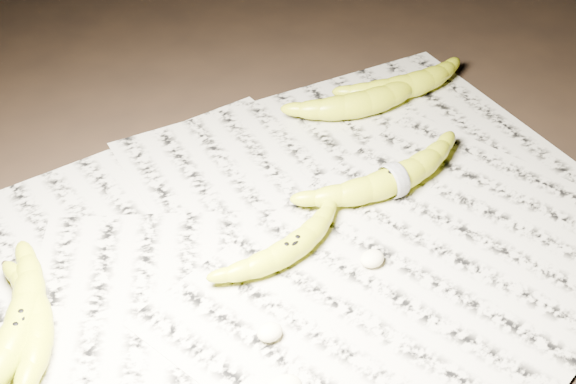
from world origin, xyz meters
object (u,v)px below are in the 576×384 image
banana_left_b (37,322)px  banana_center (291,247)px  banana_taped (394,178)px  banana_upper_a (366,101)px  banana_left_a (19,327)px  banana_upper_b (408,84)px

banana_left_b → banana_center: size_ratio=1.00×
banana_left_b → banana_center: (0.29, -0.05, -0.00)m
banana_center → banana_taped: 0.18m
banana_taped → banana_upper_a: 0.18m
banana_left_a → banana_upper_a: 0.58m
banana_center → banana_taped: size_ratio=0.75×
banana_upper_b → banana_taped: bearing=-125.9°
banana_left_a → banana_upper_a: size_ratio=1.09×
banana_upper_a → banana_center: bearing=-133.6°
banana_left_b → banana_upper_b: size_ratio=0.94×
banana_taped → banana_upper_a: bearing=64.2°
banana_left_a → banana_taped: (0.48, -0.01, -0.00)m
banana_center → banana_upper_a: (0.26, 0.20, 0.00)m
banana_center → banana_upper_a: bearing=26.7°
banana_center → banana_left_b: bearing=160.2°
banana_taped → banana_left_a: bearing=178.8°
banana_center → banana_upper_b: banana_upper_b is taller
banana_taped → banana_upper_b: bearing=46.4°
banana_left_b → banana_upper_b: 0.65m
banana_left_a → banana_taped: bearing=-56.0°
banana_left_b → banana_upper_b: banana_upper_b is taller
banana_upper_b → banana_left_b: bearing=-157.9°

